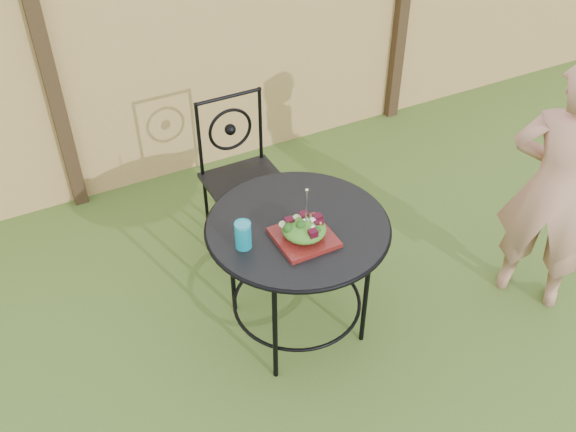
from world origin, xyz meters
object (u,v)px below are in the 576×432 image
(patio_chair, at_px, (242,172))
(diner, at_px, (556,189))
(salad_plate, at_px, (304,237))
(patio_table, at_px, (298,245))

(patio_chair, relative_size, diner, 0.64)
(patio_chair, distance_m, salad_plate, 0.97)
(diner, distance_m, salad_plate, 1.38)
(patio_chair, height_order, salad_plate, patio_chair)
(patio_table, relative_size, patio_chair, 0.97)
(patio_table, height_order, diner, diner)
(patio_table, bearing_deg, salad_plate, -103.77)
(patio_table, bearing_deg, patio_chair, 85.66)
(patio_table, xyz_separation_m, diner, (1.32, -0.39, 0.16))
(diner, bearing_deg, salad_plate, 43.13)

